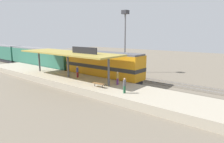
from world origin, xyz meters
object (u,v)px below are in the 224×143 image
at_px(passenger_carriage_rear, 0,52).
at_px(person_walking, 77,71).
at_px(person_waiting, 125,85).
at_px(platform_bench, 98,84).
at_px(passenger_carriage_front, 40,58).
at_px(locomotive, 102,65).
at_px(light_mast, 125,28).
at_px(person_boarding, 118,77).
at_px(freight_car, 93,62).

xyz_separation_m(passenger_carriage_rear, person_walking, (-3.93, -37.38, -0.46)).
bearing_deg(person_waiting, platform_bench, 90.26).
height_order(platform_bench, passenger_carriage_front, passenger_carriage_front).
bearing_deg(locomotive, platform_bench, -141.21).
distance_m(passenger_carriage_front, light_mast, 19.56).
bearing_deg(passenger_carriage_rear, light_mast, -78.30).
bearing_deg(person_waiting, passenger_carriage_front, 77.39).
xyz_separation_m(light_mast, person_boarding, (-11.30, -6.98, -6.54)).
bearing_deg(person_boarding, passenger_carriage_front, 81.66).
bearing_deg(locomotive, person_boarding, -120.84).
distance_m(person_walking, person_boarding, 7.29).
bearing_deg(person_boarding, locomotive, 59.16).
height_order(passenger_carriage_rear, person_boarding, passenger_carriage_rear).
distance_m(passenger_carriage_front, person_waiting, 27.41).
relative_size(freight_car, person_boarding, 7.02).
bearing_deg(light_mast, locomotive, -171.82).
relative_size(light_mast, person_walking, 6.84).
distance_m(locomotive, passenger_carriage_rear, 38.80).
relative_size(passenger_carriage_front, freight_car, 1.67).
bearing_deg(locomotive, passenger_carriage_rear, 90.00).
distance_m(platform_bench, locomotive, 7.77).
relative_size(platform_bench, passenger_carriage_front, 0.09).
bearing_deg(person_boarding, passenger_carriage_rear, 85.52).
distance_m(passenger_carriage_front, freight_car, 12.33).
bearing_deg(freight_car, person_boarding, -123.09).
xyz_separation_m(locomotive, freight_car, (4.60, 6.57, -0.44)).
height_order(passenger_carriage_front, light_mast, light_mast).
bearing_deg(person_walking, person_waiting, -101.43).
relative_size(platform_bench, passenger_carriage_rear, 0.09).
bearing_deg(person_boarding, freight_car, 56.91).
xyz_separation_m(platform_bench, freight_car, (10.60, 11.39, 0.63)).
height_order(locomotive, light_mast, light_mast).
distance_m(passenger_carriage_rear, person_boarding, 44.80).
bearing_deg(passenger_carriage_rear, person_boarding, -94.48).
bearing_deg(person_walking, platform_bench, -108.38).
relative_size(platform_bench, freight_car, 0.14).
relative_size(passenger_carriage_rear, person_boarding, 11.70).
bearing_deg(person_walking, freight_car, 31.13).
bearing_deg(passenger_carriage_rear, platform_bench, -97.83).
relative_size(locomotive, person_walking, 8.44).
relative_size(passenger_carriage_front, person_walking, 11.70).
relative_size(platform_bench, light_mast, 0.15).
bearing_deg(freight_car, platform_bench, -132.94).
bearing_deg(locomotive, light_mast, 8.18).
relative_size(locomotive, freight_car, 1.20).
xyz_separation_m(locomotive, person_waiting, (-5.98, -8.75, -0.56)).
height_order(passenger_carriage_front, person_boarding, passenger_carriage_front).
relative_size(platform_bench, person_waiting, 0.99).
xyz_separation_m(locomotive, person_walking, (-3.93, 1.42, -0.56)).
xyz_separation_m(passenger_carriage_rear, person_waiting, (-5.98, -47.55, -0.46)).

